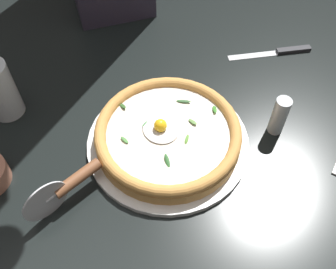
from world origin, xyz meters
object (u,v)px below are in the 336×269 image
object	(u,v)px
pizza	(168,134)
pepper_shaker	(279,116)
table_knife	(282,51)
drinking_glass	(1,94)
pizza_cutter	(67,186)

from	to	relation	value
pizza	pepper_shaker	world-z (taller)	pepper_shaker
pizza	table_knife	xyz separation A→B (m)	(0.06, -0.40, -0.03)
pizza	drinking_glass	xyz separation A→B (m)	(0.28, 0.24, 0.02)
pizza	pizza_cutter	size ratio (longest dim) A/B	1.85
drinking_glass	pepper_shaker	xyz separation A→B (m)	(-0.38, -0.44, -0.01)
pizza	pepper_shaker	size ratio (longest dim) A/B	3.22
table_knife	pepper_shaker	bearing A→B (deg)	130.70
pizza	table_knife	size ratio (longest dim) A/B	1.49
drinking_glass	pizza	bearing A→B (deg)	-139.96
pizza	pizza_cutter	world-z (taller)	pizza_cutter
table_knife	pepper_shaker	size ratio (longest dim) A/B	2.17
table_knife	drinking_glass	xyz separation A→B (m)	(0.22, 0.64, 0.05)
pepper_shaker	pizza_cutter	bearing A→B (deg)	76.01
pepper_shaker	pizza	bearing A→B (deg)	63.67
table_knife	pepper_shaker	xyz separation A→B (m)	(-0.17, 0.19, 0.04)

